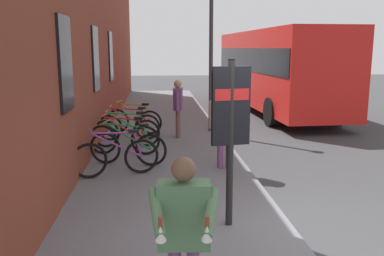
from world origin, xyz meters
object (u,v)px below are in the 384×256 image
Objects in this scene: bicycle_under_window at (129,126)px; transit_info_sign at (231,117)px; pedestrian_near_bus at (225,118)px; bicycle_nearest_sign at (116,157)px; bicycle_by_door at (126,132)px; tourist_with_hotdogs at (184,226)px; street_lamp at (211,32)px; bicycle_mid_rack at (128,148)px; bicycle_far_end at (134,121)px; bicycle_leaning_wall at (124,139)px; pedestrian_crossing_street at (178,103)px; city_bus at (275,66)px.

transit_info_sign reaches higher than bicycle_under_window.
transit_info_sign reaches higher than pedestrian_near_bus.
bicycle_nearest_sign is 0.98× the size of bicycle_under_window.
bicycle_by_door is 0.99× the size of pedestrian_near_bus.
transit_info_sign is 2.44m from tourist_with_hotdogs.
bicycle_by_door is 5.48m from transit_info_sign.
street_lamp is (1.98, -2.46, 2.62)m from bicycle_by_door.
bicycle_mid_rack is 1.06× the size of tourist_with_hotdogs.
bicycle_by_door is at bearing 20.08° from transit_info_sign.
bicycle_mid_rack is 3.47m from bicycle_far_end.
pedestrian_near_bus is (-2.97, -2.22, 0.70)m from bicycle_under_window.
bicycle_under_window is at bearing 36.80° from pedestrian_near_bus.
bicycle_nearest_sign and bicycle_far_end have the same top height.
pedestrian_near_bus is (-2.14, -2.23, 0.70)m from bicycle_by_door.
bicycle_under_window is 0.74× the size of transit_info_sign.
bicycle_under_window is 1.09× the size of tourist_with_hotdogs.
bicycle_mid_rack is 0.34× the size of street_lamp.
bicycle_mid_rack is 1.72m from bicycle_by_door.
bicycle_leaning_wall is 1.08× the size of tourist_with_hotdogs.
pedestrian_crossing_street is at bearing -52.55° from bicycle_by_door.
tourist_with_hotdogs is at bearing -170.92° from bicycle_leaning_wall.
pedestrian_near_bus is at bearing -7.85° from transit_info_sign.
city_bus is (9.04, -5.79, 1.41)m from bicycle_nearest_sign.
pedestrian_crossing_street is at bearing 4.08° from transit_info_sign.
bicycle_nearest_sign is at bearing 151.00° from street_lamp.
city_bus is 2.09× the size of street_lamp.
bicycle_leaning_wall is 2.41m from pedestrian_crossing_street.
pedestrian_crossing_street is at bearing -79.99° from bicycle_under_window.
pedestrian_near_bus is 0.35× the size of street_lamp.
bicycle_far_end is 3.53m from street_lamp.
bicycle_by_door is 0.74× the size of transit_info_sign.
city_bus is 9.40m from pedestrian_near_bus.
bicycle_far_end is at bearing -2.46° from bicycle_leaning_wall.
transit_info_sign is 6.14m from pedestrian_crossing_street.
bicycle_nearest_sign is 1.04× the size of pedestrian_crossing_street.
street_lamp is at bearing 144.10° from city_bus.
bicycle_nearest_sign is at bearing 178.17° from bicycle_far_end.
tourist_with_hotdogs is at bearing 177.47° from pedestrian_crossing_street.
street_lamp is (1.15, -2.45, 2.62)m from bicycle_under_window.
bicycle_mid_rack is 0.98× the size of bicycle_by_door.
bicycle_nearest_sign is 0.34× the size of street_lamp.
bicycle_nearest_sign is 2.39m from pedestrian_near_bus.
pedestrian_near_bus is at bearing -81.01° from bicycle_nearest_sign.
bicycle_by_door is at bearing 46.16° from pedestrian_near_bus.
pedestrian_crossing_street reaches higher than tourist_with_hotdogs.
city_bus is at bearing -38.16° from bicycle_leaning_wall.
city_bus is at bearing -18.92° from tourist_with_hotdogs.
bicycle_mid_rack and bicycle_under_window have the same top height.
tourist_with_hotdogs is (-7.25, -1.03, 0.61)m from bicycle_by_door.
bicycle_leaning_wall and bicycle_by_door have the same top height.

